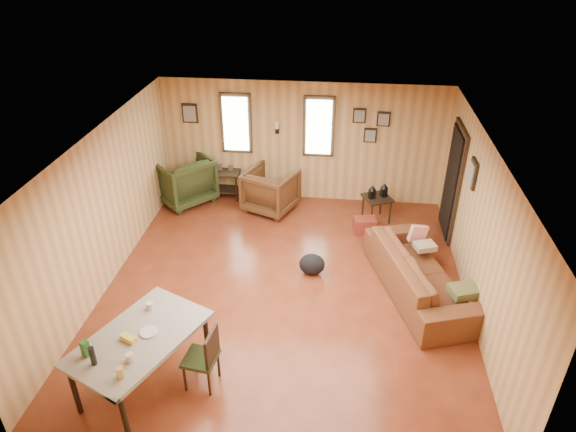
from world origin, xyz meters
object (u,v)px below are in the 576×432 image
(recliner_green, at_px, (183,178))
(side_table, at_px, (378,196))
(dining_table, at_px, (139,342))
(recliner_brown, at_px, (271,188))
(end_table, at_px, (226,179))
(sofa, at_px, (420,267))

(recliner_green, xyz_separation_m, side_table, (3.82, -0.34, -0.00))
(dining_table, bearing_deg, recliner_green, 125.23)
(side_table, height_order, dining_table, dining_table)
(recliner_brown, bearing_deg, end_table, -1.93)
(recliner_green, bearing_deg, end_table, 151.87)
(side_table, bearing_deg, recliner_brown, 174.77)
(end_table, relative_size, side_table, 0.95)
(recliner_green, height_order, end_table, recliner_green)
(recliner_brown, xyz_separation_m, side_table, (2.04, -0.19, 0.06))
(sofa, xyz_separation_m, recliner_brown, (-2.60, 2.31, -0.01))
(recliner_green, distance_m, side_table, 3.83)
(side_table, distance_m, dining_table, 5.27)
(sofa, distance_m, dining_table, 4.16)
(dining_table, bearing_deg, end_table, 115.47)
(sofa, relative_size, side_table, 3.17)
(recliner_green, xyz_separation_m, end_table, (0.81, 0.29, -0.12))
(sofa, bearing_deg, dining_table, 105.15)
(recliner_green, bearing_deg, side_table, 127.27)
(sofa, bearing_deg, recliner_brown, 30.51)
(recliner_brown, height_order, side_table, recliner_brown)
(recliner_brown, height_order, end_table, recliner_brown)
(sofa, relative_size, end_table, 3.33)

